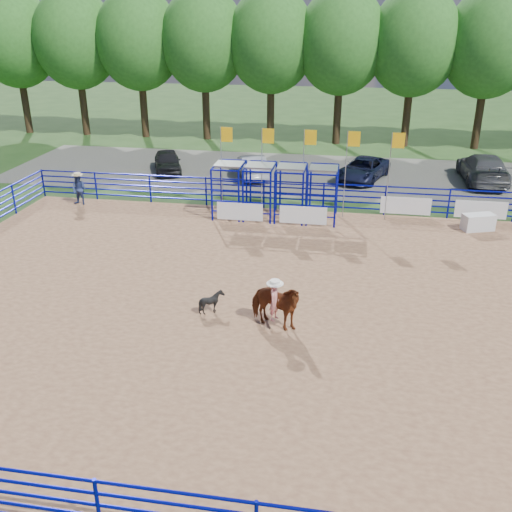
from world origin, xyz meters
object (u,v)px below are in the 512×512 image
at_px(car_b, 252,166).
at_px(car_c, 363,169).
at_px(spectator_cowboy, 79,189).
at_px(car_d, 483,168).
at_px(car_a, 167,161).
at_px(calf, 212,302).
at_px(horse_and_rider, 275,303).
at_px(announcer_table, 478,222).

distance_m(car_b, car_c, 6.60).
distance_m(spectator_cowboy, car_d, 22.76).
distance_m(spectator_cowboy, car_a, 7.44).
relative_size(calf, car_c, 0.17).
distance_m(horse_and_rider, car_b, 17.73).
bearing_deg(car_d, spectator_cowboy, 19.70).
bearing_deg(horse_and_rider, announcer_table, 51.93).
xyz_separation_m(calf, spectator_cowboy, (-9.44, 10.02, 0.44)).
bearing_deg(car_c, spectator_cowboy, -134.01).
bearing_deg(car_c, horse_and_rider, -79.50).
relative_size(announcer_table, car_d, 0.25).
relative_size(car_a, car_d, 0.68).
relative_size(calf, spectator_cowboy, 0.48).
relative_size(horse_and_rider, car_d, 0.41).
xyz_separation_m(announcer_table, calf, (-10.18, -9.59, 0.02)).
bearing_deg(car_b, announcer_table, 131.24).
xyz_separation_m(spectator_cowboy, car_c, (14.44, 7.22, -0.21)).
bearing_deg(announcer_table, car_c, 124.10).
distance_m(calf, car_c, 17.95).
bearing_deg(car_d, calf, 55.77).
height_order(announcer_table, car_c, car_c).
height_order(announcer_table, calf, calf).
relative_size(announcer_table, car_b, 0.34).
height_order(calf, car_c, car_c).
bearing_deg(calf, spectator_cowboy, 52.24).
height_order(calf, car_b, car_b).
xyz_separation_m(horse_and_rider, calf, (-2.19, 0.61, -0.47)).
bearing_deg(car_d, horse_and_rider, 61.70).
relative_size(announcer_table, car_a, 0.37).
bearing_deg(announcer_table, car_a, 156.53).
distance_m(calf, car_a, 18.41).
xyz_separation_m(horse_and_rider, car_b, (-3.77, 17.32, -0.20)).
relative_size(horse_and_rider, car_b, 0.56).
relative_size(car_b, car_c, 0.89).
bearing_deg(calf, horse_and_rider, -96.54).
distance_m(announcer_table, spectator_cowboy, 19.63).
height_order(horse_and_rider, spectator_cowboy, horse_and_rider).
distance_m(horse_and_rider, car_a, 19.88).
relative_size(announcer_table, car_c, 0.31).
distance_m(calf, car_b, 16.79).
distance_m(horse_and_rider, car_d, 20.96).
bearing_deg(horse_and_rider, spectator_cowboy, 137.58).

